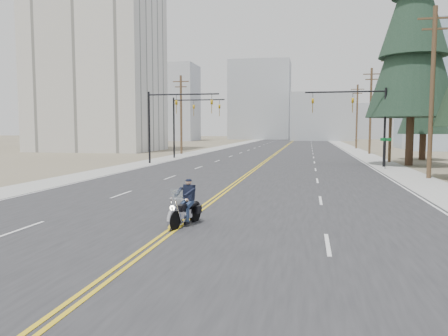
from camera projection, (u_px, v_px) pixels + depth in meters
The scene contains 22 objects.
ground_plane at pixel (105, 281), 9.72m from camera, with size 400.00×400.00×0.00m, color #776D56.
road at pixel (284, 148), 78.16m from camera, with size 20.00×200.00×0.01m, color #303033.
sidewalk_left at pixel (221, 147), 80.34m from camera, with size 3.00×200.00×0.01m, color #A5A5A0.
sidewalk_right at pixel (350, 148), 75.97m from camera, with size 3.00×200.00×0.01m, color #A5A5A0.
traffic_mast_left at pixel (169, 113), 42.27m from camera, with size 7.10×0.26×7.00m.
traffic_mast_right at pixel (361, 111), 38.86m from camera, with size 7.10×0.26×7.00m.
traffic_mast_far at pixel (188, 116), 50.16m from camera, with size 6.10×0.26×7.00m.
street_sign at pixel (386, 148), 36.84m from camera, with size 0.90×0.06×2.62m.
utility_pole_b at pixel (432, 90), 29.30m from camera, with size 2.20×0.30×11.50m.
utility_pole_c at pixel (391, 106), 43.99m from camera, with size 2.20×0.30×11.00m.
utility_pole_d at pixel (371, 110), 58.63m from camera, with size 2.20×0.30×11.50m.
utility_pole_e at pixel (357, 115), 75.27m from camera, with size 2.20×0.30×11.00m.
utility_pole_left at pixel (181, 113), 58.54m from camera, with size 2.20×0.30×10.50m.
apartment_block at pixel (97, 54), 67.48m from camera, with size 18.00×14.00×30.00m, color silver.
haze_bldg_a at pixel (173, 103), 127.83m from camera, with size 14.00×12.00×22.00m, color #B7BCC6.
haze_bldg_b at pixel (321, 117), 129.79m from camera, with size 18.00×14.00×14.00m, color #ADB2B7.
haze_bldg_d at pixel (260, 101), 147.73m from camera, with size 20.00×15.00×26.00m, color #ADB2B7.
haze_bldg_e at pixel (370, 122), 151.10m from camera, with size 14.00×14.00×12.00m, color #B7BCC6.
haze_bldg_f at pixel (143, 115), 145.62m from camera, with size 12.00×12.00×16.00m, color #ADB2B7.
motorcyclist at pixel (185, 203), 15.15m from camera, with size 0.89×2.09×1.63m, color black, non-canonical shape.
conifer_tall at pixel (414, 25), 39.52m from camera, with size 8.04×8.04×22.33m.
conifer_far at pixel (425, 85), 47.44m from camera, with size 5.31×5.31×14.23m.
Camera 1 is at (4.41, -8.78, 3.37)m, focal length 35.00 mm.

